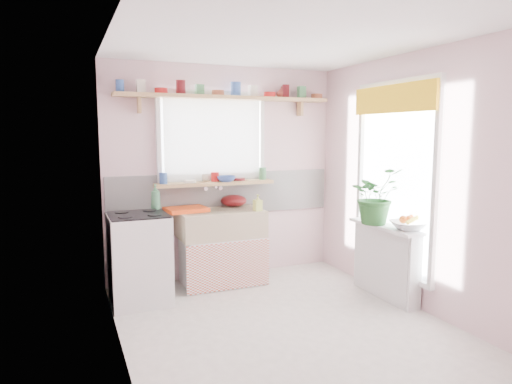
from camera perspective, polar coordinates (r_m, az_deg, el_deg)
name	(u,v)px	position (r m, az deg, el deg)	size (l,w,h in m)	color
room	(303,165)	(5.04, 5.87, 3.38)	(3.20, 3.20, 3.20)	silver
sink_unit	(221,246)	(5.26, -4.41, -6.80)	(0.95, 0.65, 1.11)	white
cooker	(139,258)	(4.81, -14.36, -8.02)	(0.58, 0.58, 0.93)	white
radiator_ledge	(386,260)	(5.01, 15.89, -8.19)	(0.22, 0.95, 0.78)	white
windowsill	(215,183)	(5.31, -5.13, 1.09)	(1.40, 0.22, 0.04)	tan
pine_shelf	(227,98)	(5.33, -3.65, 11.69)	(2.52, 0.24, 0.04)	tan
shelf_crockery	(223,91)	(5.32, -4.10, 12.49)	(2.47, 0.11, 0.12)	#3359A5
sill_crockery	(215,177)	(5.30, -5.13, 1.92)	(1.35, 0.11, 0.12)	#3359A5
dish_tray	(186,209)	(5.14, -8.72, -2.17)	(0.44, 0.33, 0.04)	#FD4E16
colander	(234,201)	(5.43, -2.80, -1.08)	(0.31, 0.31, 0.14)	#540E11
jade_plant	(375,196)	(4.90, 14.69, -0.46)	(0.53, 0.46, 0.59)	#276329
fruit_bowl	(408,226)	(4.73, 18.52, -4.00)	(0.34, 0.34, 0.08)	silver
herb_pot	(365,210)	(5.06, 13.45, -2.26)	(0.12, 0.08, 0.23)	#255E25
soap_bottle_sink	(258,203)	(5.11, 0.22, -1.35)	(0.08, 0.09, 0.19)	#C2CF5C
sill_cup	(206,178)	(5.33, -6.30, 1.79)	(0.11, 0.11, 0.09)	beige
sill_bowl	(226,179)	(5.28, -3.75, 1.66)	(0.21, 0.21, 0.07)	#3252A3
shelf_vase	(282,92)	(5.67, 3.24, 12.34)	(0.13, 0.13, 0.14)	#9C3A30
cooker_bottle	(156,197)	(4.94, -12.45, -0.58)	(0.10, 0.10, 0.27)	#3F7F55
fruit	(409,219)	(4.72, 18.55, -3.23)	(0.20, 0.14, 0.10)	orange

